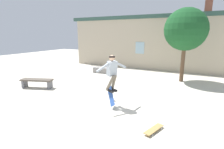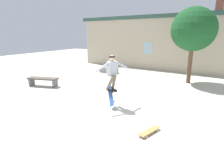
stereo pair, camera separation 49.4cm
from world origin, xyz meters
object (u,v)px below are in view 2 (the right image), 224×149
tree_right (193,30)px  skateboard_resting (149,131)px  park_bench (43,80)px  skate_ledge (109,70)px  skateboard_flipping (111,96)px  skater (112,70)px

tree_right → skateboard_resting: size_ratio=5.17×
park_bench → skate_ledge: 4.83m
park_bench → skate_ledge: bearing=56.6°
skate_ledge → skateboard_flipping: 6.13m
tree_right → skater: tree_right is taller
skateboard_resting → skater: bearing=78.7°
skater → skateboard_flipping: size_ratio=1.98×
skateboard_flipping → skater: bearing=139.4°
tree_right → skater: size_ratio=3.00×
tree_right → skater: (-1.97, -5.11, -1.53)m
park_bench → skater: (4.51, -0.35, 1.08)m
tree_right → park_bench: tree_right is taller
skate_ledge → skateboard_resting: 8.02m
skateboard_flipping → skateboard_resting: skateboard_flipping is taller
tree_right → skate_ledge: size_ratio=3.16×
skate_ledge → skateboard_flipping: (3.35, -5.13, 0.25)m
skater → skateboard_resting: 2.55m
tree_right → skateboard_flipping: tree_right is taller
park_bench → skate_ledge: size_ratio=1.29×
park_bench → skater: bearing=-23.8°
park_bench → skateboard_flipping: size_ratio=2.42×
tree_right → park_bench: (-6.48, -4.76, -2.61)m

